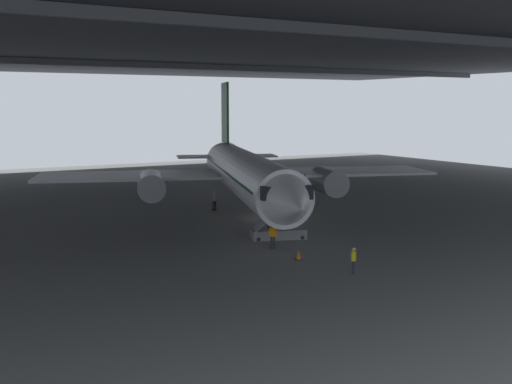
# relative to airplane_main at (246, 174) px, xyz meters

# --- Properties ---
(ground_plane) EXTENTS (110.00, 110.00, 0.00)m
(ground_plane) POSITION_rel_airplane_main_xyz_m (0.53, -3.12, -3.56)
(ground_plane) COLOR slate
(hangar_structure) EXTENTS (121.00, 99.00, 16.19)m
(hangar_structure) POSITION_rel_airplane_main_xyz_m (0.45, 10.63, 12.00)
(hangar_structure) COLOR #4C4F54
(hangar_structure) RESTS_ON ground_plane
(airplane_main) EXTENTS (37.52, 37.81, 12.08)m
(airplane_main) POSITION_rel_airplane_main_xyz_m (0.00, 0.00, 0.00)
(airplane_main) COLOR white
(airplane_main) RESTS_ON ground_plane
(boarding_stairs) EXTENTS (4.55, 2.74, 4.79)m
(boarding_stairs) POSITION_rel_airplane_main_xyz_m (-2.92, -10.37, -2.82)
(boarding_stairs) COLOR slate
(boarding_stairs) RESTS_ON ground_plane
(crew_worker_near_nose) EXTENTS (0.45, 0.39, 1.57)m
(crew_worker_near_nose) POSITION_rel_airplane_main_xyz_m (-4.32, -20.73, -2.68)
(crew_worker_near_nose) COLOR #232838
(crew_worker_near_nose) RESTS_ON ground_plane
(crew_worker_by_stairs) EXTENTS (0.41, 0.42, 1.71)m
(crew_worker_by_stairs) POSITION_rel_airplane_main_xyz_m (-5.07, -13.02, -2.59)
(crew_worker_by_stairs) COLOR #232838
(crew_worker_by_stairs) RESTS_ON ground_plane
(traffic_cone_orange) EXTENTS (0.36, 0.36, 0.60)m
(traffic_cone_orange) POSITION_rel_airplane_main_xyz_m (-5.21, -16.38, -3.27)
(traffic_cone_orange) COLOR black
(traffic_cone_orange) RESTS_ON ground_plane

